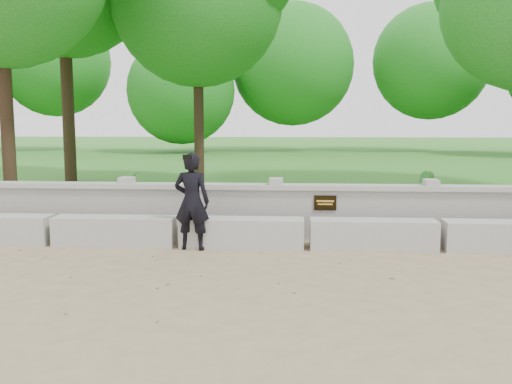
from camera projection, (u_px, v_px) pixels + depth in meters
ground at (310, 284)px, 6.87m from camera, size 80.00×80.00×0.00m
lawn at (300, 169)px, 20.70m from camera, size 40.00×22.00×0.25m
concrete_bench at (307, 234)px, 8.72m from camera, size 11.90×0.45×0.45m
parapet_wall at (306, 211)px, 9.38m from camera, size 12.50×0.35×0.90m
man_main at (192, 201)px, 8.55m from camera, size 0.57×0.52×1.47m
shrub_a at (111, 199)px, 10.30m from camera, size 0.35×0.30×0.57m
shrub_b at (427, 188)px, 11.46m from camera, size 0.45×0.47×0.67m
shrub_d at (133, 188)px, 11.56m from camera, size 0.37×0.41×0.65m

